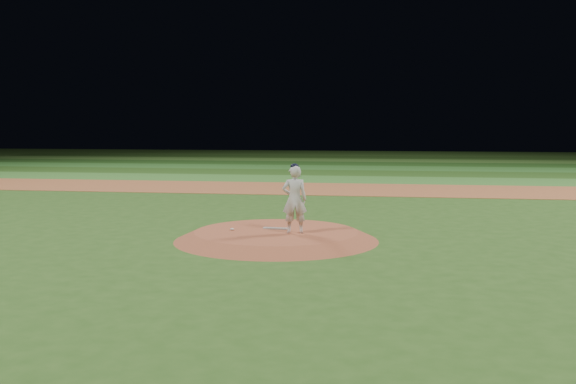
{
  "coord_description": "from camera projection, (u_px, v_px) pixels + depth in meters",
  "views": [
    {
      "loc": [
        3.01,
        -16.82,
        3.1
      ],
      "look_at": [
        0.0,
        2.0,
        1.1
      ],
      "focal_mm": 40.0,
      "sensor_mm": 36.0,
      "label": 1
    }
  ],
  "objects": [
    {
      "name": "pitcher_on_mound",
      "position": [
        295.0,
        199.0,
        16.86
      ],
      "size": [
        0.72,
        0.55,
        1.85
      ],
      "color": "silver",
      "rests_on": "pitchers_mound"
    },
    {
      "name": "infield_dirt_band",
      "position": [
        327.0,
        189.0,
        31.06
      ],
      "size": [
        70.0,
        6.0,
        0.02
      ],
      "primitive_type": "cube",
      "color": "#A15A32",
      "rests_on": "ground"
    },
    {
      "name": "pitching_rubber",
      "position": [
        275.0,
        228.0,
        17.62
      ],
      "size": [
        0.69,
        0.21,
        0.03
      ],
      "primitive_type": "cube",
      "rotation": [
        0.0,
        0.0,
        -0.07
      ],
      "color": "beige",
      "rests_on": "pitchers_mound"
    },
    {
      "name": "outfield_stripe_5",
      "position": [
        358.0,
        157.0,
        61.01
      ],
      "size": [
        70.0,
        5.0,
        0.02
      ],
      "primitive_type": "cube",
      "color": "#214315",
      "rests_on": "ground"
    },
    {
      "name": "outfield_stripe_1",
      "position": [
        343.0,
        173.0,
        41.37
      ],
      "size": [
        70.0,
        5.0,
        0.02
      ],
      "primitive_type": "cube",
      "color": "#264E19",
      "rests_on": "ground"
    },
    {
      "name": "outfield_stripe_0",
      "position": [
        336.0,
        179.0,
        36.46
      ],
      "size": [
        70.0,
        5.0,
        0.02
      ],
      "primitive_type": "cube",
      "color": "#38772B",
      "rests_on": "ground"
    },
    {
      "name": "outfield_stripe_3",
      "position": [
        352.0,
        164.0,
        51.19
      ],
      "size": [
        70.0,
        5.0,
        0.02
      ],
      "primitive_type": "cube",
      "color": "#1F4917",
      "rests_on": "ground"
    },
    {
      "name": "ground",
      "position": [
        276.0,
        240.0,
        17.31
      ],
      "size": [
        120.0,
        120.0,
        0.0
      ],
      "primitive_type": "plane",
      "color": "#2C541B",
      "rests_on": "ground"
    },
    {
      "name": "outfield_stripe_2",
      "position": [
        348.0,
        168.0,
        46.28
      ],
      "size": [
        70.0,
        5.0,
        0.02
      ],
      "primitive_type": "cube",
      "color": "#2E6C27",
      "rests_on": "ground"
    },
    {
      "name": "pitchers_mound",
      "position": [
        276.0,
        236.0,
        17.3
      ],
      "size": [
        5.5,
        5.5,
        0.25
      ],
      "primitive_type": "cone",
      "color": "#A04E31",
      "rests_on": "ground"
    },
    {
      "name": "outfield_stripe_4",
      "position": [
        355.0,
        160.0,
        56.1
      ],
      "size": [
        70.0,
        5.0,
        0.02
      ],
      "primitive_type": "cube",
      "color": "#3C6C27",
      "rests_on": "ground"
    },
    {
      "name": "rosin_bag",
      "position": [
        232.0,
        229.0,
        17.39
      ],
      "size": [
        0.11,
        0.11,
        0.06
      ],
      "primitive_type": "ellipsoid",
      "color": "silver",
      "rests_on": "pitchers_mound"
    }
  ]
}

